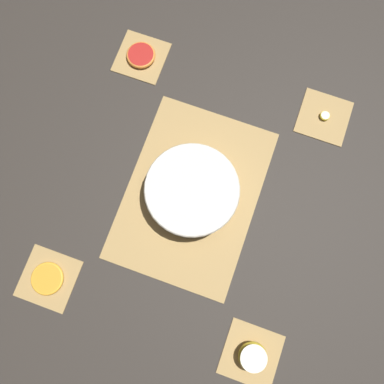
{
  "coord_description": "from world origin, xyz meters",
  "views": [
    {
      "loc": [
        0.18,
        0.06,
        1.02
      ],
      "look_at": [
        0.0,
        0.0,
        0.03
      ],
      "focal_mm": 35.0,
      "sensor_mm": 36.0,
      "label": 1
    }
  ],
  "objects_px": {
    "fruit_salad_bowl": "(192,191)",
    "apple_half": "(253,357)",
    "banana_coin_single": "(325,116)",
    "grapefruit_slice": "(141,55)",
    "orange_slice_whole": "(47,279)"
  },
  "relations": [
    {
      "from": "fruit_salad_bowl",
      "to": "apple_half",
      "type": "height_order",
      "value": "fruit_salad_bowl"
    },
    {
      "from": "banana_coin_single",
      "to": "grapefruit_slice",
      "type": "height_order",
      "value": "grapefruit_slice"
    },
    {
      "from": "banana_coin_single",
      "to": "grapefruit_slice",
      "type": "relative_size",
      "value": 0.33
    },
    {
      "from": "orange_slice_whole",
      "to": "grapefruit_slice",
      "type": "distance_m",
      "value": 0.68
    },
    {
      "from": "apple_half",
      "to": "grapefruit_slice",
      "type": "distance_m",
      "value": 0.88
    },
    {
      "from": "apple_half",
      "to": "grapefruit_slice",
      "type": "xyz_separation_m",
      "value": [
        -0.68,
        -0.56,
        -0.02
      ]
    },
    {
      "from": "banana_coin_single",
      "to": "grapefruit_slice",
      "type": "xyz_separation_m",
      "value": [
        -0.0,
        -0.56,
        0.0
      ]
    },
    {
      "from": "fruit_salad_bowl",
      "to": "banana_coin_single",
      "type": "xyz_separation_m",
      "value": [
        -0.34,
        0.28,
        -0.04
      ]
    },
    {
      "from": "apple_half",
      "to": "orange_slice_whole",
      "type": "distance_m",
      "value": 0.56
    },
    {
      "from": "orange_slice_whole",
      "to": "grapefruit_slice",
      "type": "height_order",
      "value": "grapefruit_slice"
    },
    {
      "from": "fruit_salad_bowl",
      "to": "apple_half",
      "type": "relative_size",
      "value": 3.44
    },
    {
      "from": "fruit_salad_bowl",
      "to": "banana_coin_single",
      "type": "relative_size",
      "value": 8.67
    },
    {
      "from": "apple_half",
      "to": "grapefruit_slice",
      "type": "height_order",
      "value": "apple_half"
    },
    {
      "from": "apple_half",
      "to": "banana_coin_single",
      "type": "distance_m",
      "value": 0.68
    },
    {
      "from": "apple_half",
      "to": "orange_slice_whole",
      "type": "height_order",
      "value": "apple_half"
    }
  ]
}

